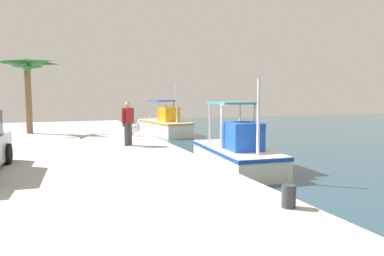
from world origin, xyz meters
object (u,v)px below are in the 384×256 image
(fishing_boat_nearest, at_px, (165,125))
(mooring_bollard_second, at_px, (289,196))
(fisherman_standing, at_px, (128,121))
(palm_tree, at_px, (27,69))
(fishing_boat_second, at_px, (236,153))
(pelican, at_px, (134,128))
(mooring_bollard_nearest, at_px, (124,123))

(fishing_boat_nearest, bearing_deg, mooring_bollard_second, -9.46)
(fisherman_standing, xyz_separation_m, mooring_bollard_second, (8.62, 1.28, -0.76))
(palm_tree, bearing_deg, fishing_boat_nearest, 113.17)
(fishing_boat_nearest, xyz_separation_m, fisherman_standing, (9.87, -4.36, 1.05))
(fishing_boat_second, relative_size, mooring_bollard_second, 12.43)
(pelican, xyz_separation_m, mooring_bollard_nearest, (-5.40, 0.43, -0.15))
(mooring_bollard_nearest, height_order, palm_tree, palm_tree)
(mooring_bollard_nearest, bearing_deg, palm_tree, -65.74)
(fisherman_standing, bearing_deg, fishing_boat_nearest, 156.17)
(fisherman_standing, relative_size, mooring_bollard_nearest, 3.50)
(fishing_boat_second, relative_size, palm_tree, 1.28)
(fishing_boat_second, xyz_separation_m, palm_tree, (-8.49, -7.70, 3.50))
(pelican, xyz_separation_m, palm_tree, (-3.00, -4.91, 2.94))
(mooring_bollard_nearest, xyz_separation_m, mooring_bollard_second, (17.30, 0.00, -0.05))
(fishing_boat_second, distance_m, palm_tree, 11.98)
(fishing_boat_nearest, height_order, palm_tree, palm_tree)
(palm_tree, bearing_deg, fisherman_standing, 32.88)
(mooring_bollard_nearest, bearing_deg, pelican, -4.50)
(pelican, distance_m, fisherman_standing, 3.43)
(fisherman_standing, bearing_deg, palm_tree, -147.12)
(fishing_boat_nearest, relative_size, palm_tree, 1.45)
(mooring_bollard_second, bearing_deg, pelican, -177.95)
(fishing_boat_nearest, bearing_deg, mooring_bollard_nearest, -68.77)
(fishing_boat_second, bearing_deg, mooring_bollard_nearest, -167.75)
(fisherman_standing, xyz_separation_m, mooring_bollard_nearest, (-8.67, 1.28, -0.72))
(mooring_bollard_nearest, relative_size, palm_tree, 0.13)
(pelican, height_order, mooring_bollard_nearest, pelican)
(mooring_bollard_nearest, bearing_deg, fishing_boat_nearest, 111.23)
(fishing_boat_second, height_order, palm_tree, palm_tree)
(fishing_boat_second, height_order, mooring_bollard_nearest, fishing_boat_second)
(palm_tree, bearing_deg, mooring_bollard_second, 19.70)
(pelican, bearing_deg, fishing_boat_nearest, 152.02)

